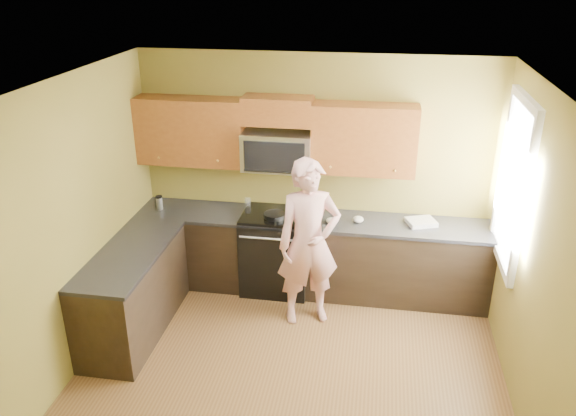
% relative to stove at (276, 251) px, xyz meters
% --- Properties ---
extents(floor, '(4.00, 4.00, 0.00)m').
position_rel_stove_xyz_m(floor, '(0.40, -1.68, -0.47)').
color(floor, brown).
rests_on(floor, ground).
extents(ceiling, '(4.00, 4.00, 0.00)m').
position_rel_stove_xyz_m(ceiling, '(0.40, -1.68, 2.23)').
color(ceiling, white).
rests_on(ceiling, ground).
extents(wall_back, '(4.00, 0.00, 4.00)m').
position_rel_stove_xyz_m(wall_back, '(0.40, 0.32, 0.88)').
color(wall_back, olive).
rests_on(wall_back, ground).
extents(wall_left, '(0.00, 4.00, 4.00)m').
position_rel_stove_xyz_m(wall_left, '(-1.60, -1.68, 0.88)').
color(wall_left, olive).
rests_on(wall_left, ground).
extents(wall_right, '(0.00, 4.00, 4.00)m').
position_rel_stove_xyz_m(wall_right, '(2.40, -1.68, 0.88)').
color(wall_right, olive).
rests_on(wall_right, ground).
extents(cabinet_back_run, '(4.00, 0.60, 0.88)m').
position_rel_stove_xyz_m(cabinet_back_run, '(0.40, 0.02, -0.03)').
color(cabinet_back_run, black).
rests_on(cabinet_back_run, floor).
extents(cabinet_left_run, '(0.60, 1.60, 0.88)m').
position_rel_stove_xyz_m(cabinet_left_run, '(-1.30, -1.08, -0.03)').
color(cabinet_left_run, black).
rests_on(cabinet_left_run, floor).
extents(countertop_back, '(4.00, 0.62, 0.04)m').
position_rel_stove_xyz_m(countertop_back, '(0.40, 0.01, 0.43)').
color(countertop_back, black).
rests_on(countertop_back, cabinet_back_run).
extents(countertop_left, '(0.62, 1.60, 0.04)m').
position_rel_stove_xyz_m(countertop_left, '(-1.29, -1.08, 0.43)').
color(countertop_left, black).
rests_on(countertop_left, cabinet_left_run).
extents(stove, '(0.76, 0.65, 0.95)m').
position_rel_stove_xyz_m(stove, '(0.00, 0.00, 0.00)').
color(stove, black).
rests_on(stove, floor).
extents(microwave, '(0.76, 0.40, 0.42)m').
position_rel_stove_xyz_m(microwave, '(0.00, 0.12, 0.97)').
color(microwave, silver).
rests_on(microwave, wall_back).
extents(upper_cab_left, '(1.22, 0.33, 0.75)m').
position_rel_stove_xyz_m(upper_cab_left, '(-0.99, 0.16, 0.97)').
color(upper_cab_left, brown).
rests_on(upper_cab_left, wall_back).
extents(upper_cab_right, '(1.12, 0.33, 0.75)m').
position_rel_stove_xyz_m(upper_cab_right, '(0.94, 0.16, 0.97)').
color(upper_cab_right, brown).
rests_on(upper_cab_right, wall_back).
extents(upper_cab_over_mw, '(0.76, 0.33, 0.30)m').
position_rel_stove_xyz_m(upper_cab_over_mw, '(0.00, 0.16, 1.62)').
color(upper_cab_over_mw, brown).
rests_on(upper_cab_over_mw, wall_back).
extents(window, '(0.06, 1.06, 1.66)m').
position_rel_stove_xyz_m(window, '(2.38, -0.48, 1.17)').
color(window, white).
rests_on(window, wall_right).
extents(woman, '(0.77, 0.64, 1.81)m').
position_rel_stove_xyz_m(woman, '(0.45, -0.57, 0.43)').
color(woman, '#E27174').
rests_on(woman, floor).
extents(frying_pan, '(0.33, 0.47, 0.06)m').
position_rel_stove_xyz_m(frying_pan, '(0.00, -0.10, 0.47)').
color(frying_pan, black).
rests_on(frying_pan, stove).
extents(butter_tub, '(0.17, 0.17, 0.10)m').
position_rel_stove_xyz_m(butter_tub, '(0.23, -0.05, 0.45)').
color(butter_tub, yellow).
rests_on(butter_tub, countertop_back).
extents(toast_slice, '(0.13, 0.13, 0.01)m').
position_rel_stove_xyz_m(toast_slice, '(0.41, -0.16, 0.45)').
color(toast_slice, '#B27F47').
rests_on(toast_slice, countertop_back).
extents(napkin_a, '(0.14, 0.15, 0.06)m').
position_rel_stove_xyz_m(napkin_a, '(0.63, -0.08, 0.48)').
color(napkin_a, silver).
rests_on(napkin_a, countertop_back).
extents(napkin_b, '(0.13, 0.14, 0.07)m').
position_rel_stove_xyz_m(napkin_b, '(0.93, -0.00, 0.48)').
color(napkin_b, silver).
rests_on(napkin_b, countertop_back).
extents(dish_towel, '(0.36, 0.33, 0.05)m').
position_rel_stove_xyz_m(dish_towel, '(1.61, 0.06, 0.47)').
color(dish_towel, white).
rests_on(dish_towel, countertop_back).
extents(travel_mug, '(0.10, 0.10, 0.17)m').
position_rel_stove_xyz_m(travel_mug, '(-1.37, -0.02, 0.44)').
color(travel_mug, silver).
rests_on(travel_mug, countertop_back).
extents(glass_c, '(0.08, 0.08, 0.12)m').
position_rel_stove_xyz_m(glass_c, '(-0.37, 0.18, 0.51)').
color(glass_c, silver).
rests_on(glass_c, countertop_back).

